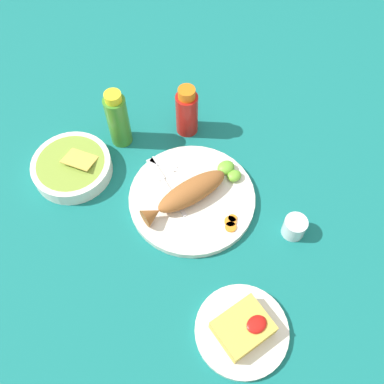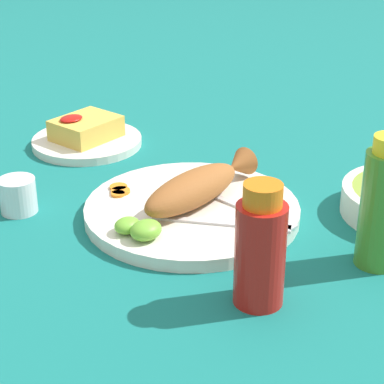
{
  "view_description": "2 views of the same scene",
  "coord_description": "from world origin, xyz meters",
  "px_view_note": "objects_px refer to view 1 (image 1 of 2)",
  "views": [
    {
      "loc": [
        -0.29,
        -0.43,
        0.89
      ],
      "look_at": [
        0.0,
        0.0,
        0.04
      ],
      "focal_mm": 40.0,
      "sensor_mm": 36.0,
      "label": 1
    },
    {
      "loc": [
        0.67,
        0.55,
        0.45
      ],
      "look_at": [
        0.0,
        0.0,
        0.04
      ],
      "focal_mm": 65.0,
      "sensor_mm": 36.0,
      "label": 2
    }
  ],
  "objects_px": {
    "fork_far": "(179,171)",
    "hot_sauce_bottle_green": "(118,119)",
    "fork_near": "(164,182)",
    "guacamole_bowl": "(72,167)",
    "salt_cup": "(294,228)",
    "side_plate_fries": "(242,331)",
    "main_plate": "(192,198)",
    "hot_sauce_bottle_red": "(187,112)",
    "fried_fish": "(187,194)"
  },
  "relations": [
    {
      "from": "fork_far",
      "to": "hot_sauce_bottle_green",
      "type": "relative_size",
      "value": 1.0
    },
    {
      "from": "fork_near",
      "to": "guacamole_bowl",
      "type": "height_order",
      "value": "guacamole_bowl"
    },
    {
      "from": "salt_cup",
      "to": "side_plate_fries",
      "type": "height_order",
      "value": "salt_cup"
    },
    {
      "from": "hot_sauce_bottle_green",
      "to": "main_plate",
      "type": "bearing_deg",
      "value": -79.71
    },
    {
      "from": "fork_near",
      "to": "hot_sauce_bottle_red",
      "type": "bearing_deg",
      "value": -46.64
    },
    {
      "from": "main_plate",
      "to": "fork_near",
      "type": "xyz_separation_m",
      "value": [
        -0.03,
        0.07,
        0.01
      ]
    },
    {
      "from": "hot_sauce_bottle_red",
      "to": "side_plate_fries",
      "type": "height_order",
      "value": "hot_sauce_bottle_red"
    },
    {
      "from": "hot_sauce_bottle_green",
      "to": "side_plate_fries",
      "type": "bearing_deg",
      "value": -94.65
    },
    {
      "from": "fried_fish",
      "to": "hot_sauce_bottle_red",
      "type": "relative_size",
      "value": 1.51
    },
    {
      "from": "side_plate_fries",
      "to": "salt_cup",
      "type": "bearing_deg",
      "value": 25.21
    },
    {
      "from": "fried_fish",
      "to": "fork_far",
      "type": "distance_m",
      "value": 0.08
    },
    {
      "from": "fried_fish",
      "to": "hot_sauce_bottle_green",
      "type": "distance_m",
      "value": 0.26
    },
    {
      "from": "fried_fish",
      "to": "salt_cup",
      "type": "height_order",
      "value": "fried_fish"
    },
    {
      "from": "fried_fish",
      "to": "guacamole_bowl",
      "type": "distance_m",
      "value": 0.3
    },
    {
      "from": "hot_sauce_bottle_green",
      "to": "guacamole_bowl",
      "type": "distance_m",
      "value": 0.16
    },
    {
      "from": "fried_fish",
      "to": "fork_near",
      "type": "relative_size",
      "value": 1.19
    },
    {
      "from": "fried_fish",
      "to": "guacamole_bowl",
      "type": "relative_size",
      "value": 1.14
    },
    {
      "from": "fork_far",
      "to": "side_plate_fries",
      "type": "relative_size",
      "value": 0.89
    },
    {
      "from": "main_plate",
      "to": "hot_sauce_bottle_green",
      "type": "height_order",
      "value": "hot_sauce_bottle_green"
    },
    {
      "from": "hot_sauce_bottle_red",
      "to": "main_plate",
      "type": "bearing_deg",
      "value": -121.17
    },
    {
      "from": "fried_fish",
      "to": "main_plate",
      "type": "bearing_deg",
      "value": 0.0
    },
    {
      "from": "fork_far",
      "to": "salt_cup",
      "type": "relative_size",
      "value": 3.24
    },
    {
      "from": "fried_fish",
      "to": "hot_sauce_bottle_green",
      "type": "bearing_deg",
      "value": 98.03
    },
    {
      "from": "salt_cup",
      "to": "hot_sauce_bottle_red",
      "type": "bearing_deg",
      "value": 94.18
    },
    {
      "from": "fork_far",
      "to": "side_plate_fries",
      "type": "distance_m",
      "value": 0.4
    },
    {
      "from": "fork_near",
      "to": "hot_sauce_bottle_green",
      "type": "bearing_deg",
      "value": 8.41
    },
    {
      "from": "main_plate",
      "to": "fork_far",
      "type": "bearing_deg",
      "value": 79.54
    },
    {
      "from": "fried_fish",
      "to": "hot_sauce_bottle_green",
      "type": "xyz_separation_m",
      "value": [
        -0.03,
        0.26,
        0.04
      ]
    },
    {
      "from": "main_plate",
      "to": "guacamole_bowl",
      "type": "distance_m",
      "value": 0.31
    },
    {
      "from": "hot_sauce_bottle_red",
      "to": "hot_sauce_bottle_green",
      "type": "bearing_deg",
      "value": 157.2
    },
    {
      "from": "fork_near",
      "to": "hot_sauce_bottle_red",
      "type": "distance_m",
      "value": 0.2
    },
    {
      "from": "fried_fish",
      "to": "salt_cup",
      "type": "distance_m",
      "value": 0.26
    },
    {
      "from": "fork_near",
      "to": "hot_sauce_bottle_green",
      "type": "distance_m",
      "value": 0.2
    },
    {
      "from": "hot_sauce_bottle_green",
      "to": "side_plate_fries",
      "type": "xyz_separation_m",
      "value": [
        -0.05,
        -0.57,
        -0.07
      ]
    },
    {
      "from": "main_plate",
      "to": "salt_cup",
      "type": "xyz_separation_m",
      "value": [
        0.14,
        -0.2,
        0.01
      ]
    },
    {
      "from": "hot_sauce_bottle_red",
      "to": "side_plate_fries",
      "type": "xyz_separation_m",
      "value": [
        -0.21,
        -0.5,
        -0.06
      ]
    },
    {
      "from": "main_plate",
      "to": "fried_fish",
      "type": "relative_size",
      "value": 1.36
    },
    {
      "from": "hot_sauce_bottle_red",
      "to": "fork_far",
      "type": "bearing_deg",
      "value": -131.83
    },
    {
      "from": "salt_cup",
      "to": "guacamole_bowl",
      "type": "bearing_deg",
      "value": 127.86
    },
    {
      "from": "hot_sauce_bottle_green",
      "to": "salt_cup",
      "type": "relative_size",
      "value": 3.22
    },
    {
      "from": "guacamole_bowl",
      "to": "fork_near",
      "type": "bearing_deg",
      "value": -45.59
    },
    {
      "from": "fork_near",
      "to": "hot_sauce_bottle_red",
      "type": "relative_size",
      "value": 1.26
    },
    {
      "from": "main_plate",
      "to": "fried_fish",
      "type": "distance_m",
      "value": 0.04
    },
    {
      "from": "hot_sauce_bottle_red",
      "to": "hot_sauce_bottle_green",
      "type": "xyz_separation_m",
      "value": [
        -0.16,
        0.07,
        0.01
      ]
    },
    {
      "from": "fork_near",
      "to": "hot_sauce_bottle_green",
      "type": "height_order",
      "value": "hot_sauce_bottle_green"
    },
    {
      "from": "fried_fish",
      "to": "side_plate_fries",
      "type": "xyz_separation_m",
      "value": [
        -0.08,
        -0.31,
        -0.04
      ]
    },
    {
      "from": "fork_near",
      "to": "fried_fish",
      "type": "bearing_deg",
      "value": -158.92
    },
    {
      "from": "fork_far",
      "to": "hot_sauce_bottle_red",
      "type": "xyz_separation_m",
      "value": [
        0.1,
        0.11,
        0.05
      ]
    },
    {
      "from": "side_plate_fries",
      "to": "guacamole_bowl",
      "type": "relative_size",
      "value": 0.98
    },
    {
      "from": "fork_far",
      "to": "salt_cup",
      "type": "bearing_deg",
      "value": 176.61
    }
  ]
}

